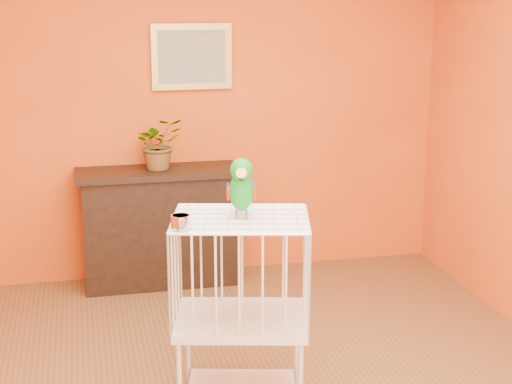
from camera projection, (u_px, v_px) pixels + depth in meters
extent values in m
plane|color=#E75915|center=(192.00, 114.00, 6.14)|extent=(4.00, 0.00, 4.00)
cube|color=black|center=(160.00, 230.00, 6.09)|extent=(1.16, 0.39, 0.87)
cube|color=black|center=(158.00, 172.00, 5.97)|extent=(1.24, 0.45, 0.05)
cube|color=black|center=(162.00, 237.00, 5.92)|extent=(0.81, 0.02, 0.44)
cube|color=#4F1621|center=(129.00, 246.00, 6.01)|extent=(0.05, 0.17, 0.27)
cube|color=#284723|center=(140.00, 245.00, 6.03)|extent=(0.05, 0.17, 0.27)
cube|color=#4F1621|center=(151.00, 244.00, 6.05)|extent=(0.05, 0.17, 0.27)
cube|color=#284723|center=(164.00, 244.00, 6.07)|extent=(0.05, 0.17, 0.27)
cube|color=#4F1621|center=(176.00, 243.00, 6.09)|extent=(0.05, 0.17, 0.27)
imported|color=#26722D|center=(159.00, 148.00, 5.97)|extent=(0.43, 0.46, 0.31)
cube|color=gold|center=(192.00, 57.00, 6.00)|extent=(0.62, 0.03, 0.50)
cube|color=gray|center=(192.00, 57.00, 5.98)|extent=(0.52, 0.01, 0.40)
cube|color=silver|center=(241.00, 320.00, 4.25)|extent=(0.81, 0.69, 0.04)
cube|color=silver|center=(241.00, 219.00, 4.11)|extent=(0.81, 0.69, 0.01)
cylinder|color=silver|center=(188.00, 345.00, 4.56)|extent=(0.03, 0.03, 0.49)
cylinder|color=silver|center=(297.00, 345.00, 4.55)|extent=(0.03, 0.03, 0.49)
cylinder|color=silver|center=(181.00, 222.00, 3.90)|extent=(0.10, 0.10, 0.07)
cylinder|color=#59544C|center=(236.00, 215.00, 4.09)|extent=(0.01, 0.01, 0.05)
cylinder|color=#59544C|center=(247.00, 215.00, 4.09)|extent=(0.01, 0.01, 0.05)
ellipsoid|color=#0C831D|center=(241.00, 192.00, 4.06)|extent=(0.16, 0.20, 0.24)
ellipsoid|color=#0C831D|center=(241.00, 170.00, 4.00)|extent=(0.14, 0.14, 0.12)
cone|color=orange|center=(241.00, 174.00, 3.94)|extent=(0.07, 0.09, 0.08)
cone|color=black|center=(241.00, 178.00, 3.96)|extent=(0.03, 0.03, 0.03)
sphere|color=black|center=(233.00, 168.00, 3.97)|extent=(0.02, 0.02, 0.02)
sphere|color=black|center=(249.00, 168.00, 3.97)|extent=(0.02, 0.02, 0.02)
ellipsoid|color=#A50C0C|center=(229.00, 193.00, 4.07)|extent=(0.04, 0.07, 0.08)
ellipsoid|color=navy|center=(254.00, 193.00, 4.08)|extent=(0.04, 0.07, 0.08)
cone|color=#0C831D|center=(241.00, 202.00, 4.16)|extent=(0.11, 0.18, 0.13)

